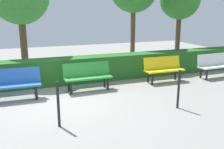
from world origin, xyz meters
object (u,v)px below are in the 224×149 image
Objects in this scene: bench_white at (217,64)px; bench_blue at (10,83)px; bench_yellow at (163,68)px; bench_green at (88,75)px; tree_near at (180,0)px.

bench_white and bench_blue have the same top height.
bench_green is (2.72, 0.03, 0.00)m from bench_yellow.
bench_yellow is 4.97m from bench_blue.
bench_blue is at bearing -2.70° from bench_white.
bench_green is at bearing -176.05° from bench_blue.
bench_white is 1.15× the size of bench_yellow.
bench_white is 1.09× the size of bench_green.
bench_green is 2.25m from bench_blue.
bench_blue is at bearing 1.79° from bench_green.
tree_near reaches higher than bench_blue.
bench_green is 0.38× the size of tree_near.
tree_near reaches higher than bench_green.
bench_yellow is (2.19, -0.13, -0.00)m from bench_white.
tree_near is (-7.50, -3.00, 2.39)m from bench_blue.
bench_green is at bearing -3.84° from bench_white.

